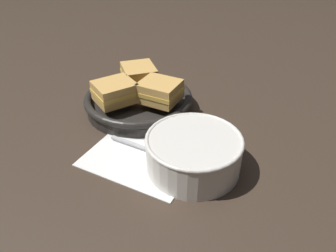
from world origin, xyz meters
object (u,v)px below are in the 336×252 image
Objects in this scene: sandwich_far_left at (115,92)px; spoon at (163,155)px; skillet at (139,102)px; soup_bowl at (194,151)px; sandwich_near_left at (160,91)px; sandwich_near_right at (139,75)px.

spoon is at bearing -21.75° from sandwich_far_left.
spoon is 0.20m from skillet.
soup_bowl is 0.25m from skillet.
sandwich_near_left and sandwich_far_left have the same top height.
spoon is at bearing -53.85° from sandwich_near_left.
sandwich_far_left is (-0.18, 0.07, 0.06)m from spoon.
skillet is 0.07m from sandwich_near_right.
soup_bowl is 0.20m from sandwich_near_left.
skillet is (-0.22, 0.12, -0.02)m from soup_bowl.
spoon is 0.69× the size of skillet.
sandwich_far_left is at bearing -145.44° from sandwich_near_left.
skillet reaches higher than spoon.
sandwich_near_left is at bearing 142.20° from soup_bowl.
sandwich_near_right is at bearing 154.56° from sandwich_near_left.
sandwich_far_left is (0.01, -0.10, 0.00)m from sandwich_near_right.
sandwich_near_right is (-0.03, 0.05, 0.04)m from skillet.
sandwich_near_left is at bearing 4.56° from skillet.
soup_bowl is 0.25m from sandwich_far_left.
sandwich_near_left reaches higher than spoon.
soup_bowl reaches higher than skillet.
sandwich_near_right is at bearing 146.38° from soup_bowl.
sandwich_near_right and sandwich_far_left have the same top height.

